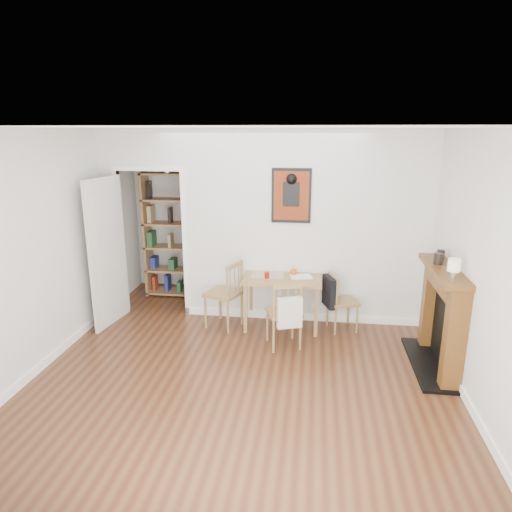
# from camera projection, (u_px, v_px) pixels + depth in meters

# --- Properties ---
(ground) EXTENTS (5.20, 5.20, 0.00)m
(ground) POSITION_uv_depth(u_px,v_px,m) (247.00, 364.00, 5.22)
(ground) COLOR #55341B
(ground) RESTS_ON ground
(room_shell) EXTENTS (5.20, 5.20, 5.20)m
(room_shell) POSITION_uv_depth(u_px,v_px,m) (268.00, 229.00, 6.14)
(room_shell) COLOR silver
(room_shell) RESTS_ON ground
(dining_table) EXTENTS (1.03, 0.65, 0.70)m
(dining_table) POSITION_uv_depth(u_px,v_px,m) (282.00, 283.00, 6.06)
(dining_table) COLOR olive
(dining_table) RESTS_ON ground
(chair_left) EXTENTS (0.60, 0.60, 0.92)m
(chair_left) POSITION_uv_depth(u_px,v_px,m) (224.00, 294.00, 6.11)
(chair_left) COLOR olive
(chair_left) RESTS_ON ground
(chair_right) EXTENTS (0.53, 0.49, 0.77)m
(chair_right) POSITION_uv_depth(u_px,v_px,m) (341.00, 301.00, 6.02)
(chair_right) COLOR olive
(chair_right) RESTS_ON ground
(chair_front) EXTENTS (0.55, 0.58, 0.86)m
(chair_front) POSITION_uv_depth(u_px,v_px,m) (284.00, 313.00, 5.54)
(chair_front) COLOR olive
(chair_front) RESTS_ON ground
(bookshelf) EXTENTS (0.84, 0.33, 1.98)m
(bookshelf) POSITION_uv_depth(u_px,v_px,m) (171.00, 235.00, 7.19)
(bookshelf) COLOR olive
(bookshelf) RESTS_ON ground
(fireplace) EXTENTS (0.45, 1.25, 1.16)m
(fireplace) POSITION_uv_depth(u_px,v_px,m) (443.00, 315.00, 5.02)
(fireplace) COLOR brown
(fireplace) RESTS_ON ground
(red_glass) EXTENTS (0.06, 0.06, 0.08)m
(red_glass) POSITION_uv_depth(u_px,v_px,m) (267.00, 275.00, 5.99)
(red_glass) COLOR maroon
(red_glass) RESTS_ON dining_table
(orange_fruit) EXTENTS (0.09, 0.09, 0.09)m
(orange_fruit) POSITION_uv_depth(u_px,v_px,m) (294.00, 272.00, 6.12)
(orange_fruit) COLOR #DE4B0B
(orange_fruit) RESTS_ON dining_table
(placemat) EXTENTS (0.44, 0.34, 0.00)m
(placemat) POSITION_uv_depth(u_px,v_px,m) (268.00, 275.00, 6.14)
(placemat) COLOR #C1B59F
(placemat) RESTS_ON dining_table
(notebook) EXTENTS (0.31, 0.25, 0.01)m
(notebook) POSITION_uv_depth(u_px,v_px,m) (301.00, 277.00, 6.04)
(notebook) COLOR white
(notebook) RESTS_ON dining_table
(mantel_lamp) EXTENTS (0.12, 0.12, 0.19)m
(mantel_lamp) POSITION_uv_depth(u_px,v_px,m) (454.00, 266.00, 4.51)
(mantel_lamp) COLOR silver
(mantel_lamp) RESTS_ON fireplace
(ceramic_jar_a) EXTENTS (0.10, 0.10, 0.12)m
(ceramic_jar_a) POSITION_uv_depth(u_px,v_px,m) (438.00, 259.00, 4.99)
(ceramic_jar_a) COLOR black
(ceramic_jar_a) RESTS_ON fireplace
(ceramic_jar_b) EXTENTS (0.09, 0.09, 0.11)m
(ceramic_jar_b) POSITION_uv_depth(u_px,v_px,m) (441.00, 254.00, 5.19)
(ceramic_jar_b) COLOR black
(ceramic_jar_b) RESTS_ON fireplace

